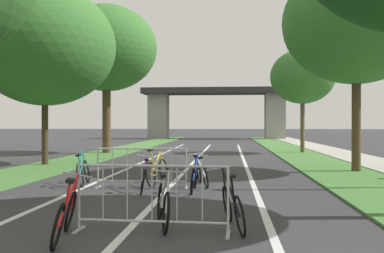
# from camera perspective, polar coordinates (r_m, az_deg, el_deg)

# --- Properties ---
(grass_verge_left) EXTENTS (2.55, 57.69, 0.05)m
(grass_verge_left) POSITION_cam_1_polar(r_m,az_deg,el_deg) (26.52, -10.15, -3.25)
(grass_verge_left) COLOR #477A38
(grass_verge_left) RESTS_ON ground
(grass_verge_right) EXTENTS (2.55, 57.69, 0.05)m
(grass_verge_right) POSITION_cam_1_polar(r_m,az_deg,el_deg) (25.87, 13.32, -3.35)
(grass_verge_right) COLOR #477A38
(grass_verge_right) RESTS_ON ground
(sidewalk_path_right) EXTENTS (2.16, 57.69, 0.08)m
(sidewalk_path_right) POSITION_cam_1_polar(r_m,az_deg,el_deg) (26.32, 18.41, -3.26)
(sidewalk_path_right) COLOR #ADA89E
(sidewalk_path_right) RESTS_ON ground
(lane_stripe_center) EXTENTS (0.14, 33.37, 0.01)m
(lane_stripe_center) POSITION_cam_1_polar(r_m,az_deg,el_deg) (18.78, 0.12, -4.78)
(lane_stripe_center) COLOR silver
(lane_stripe_center) RESTS_ON ground
(lane_stripe_right_lane) EXTENTS (0.14, 33.37, 0.01)m
(lane_stripe_right_lane) POSITION_cam_1_polar(r_m,az_deg,el_deg) (18.72, 6.96, -4.80)
(lane_stripe_right_lane) COLOR silver
(lane_stripe_right_lane) RESTS_ON ground
(lane_stripe_left_lane) EXTENTS (0.14, 33.37, 0.01)m
(lane_stripe_left_lane) POSITION_cam_1_polar(r_m,az_deg,el_deg) (19.10, -6.58, -4.70)
(lane_stripe_left_lane) COLOR silver
(lane_stripe_left_lane) RESTS_ON ground
(overpass_bridge) EXTENTS (16.73, 4.06, 5.77)m
(overpass_bridge) POSITION_cam_1_polar(r_m,az_deg,el_deg) (49.70, 3.17, 2.84)
(overpass_bridge) COLOR #2D2D30
(overpass_bridge) RESTS_ON ground
(tree_left_cypress_far) EXTENTS (5.67, 5.67, 7.24)m
(tree_left_cypress_far) POSITION_cam_1_polar(r_m,az_deg,el_deg) (18.78, -18.75, 9.97)
(tree_left_cypress_far) COLOR #3D2D1E
(tree_left_cypress_far) RESTS_ON ground
(tree_left_oak_mid) EXTENTS (5.75, 5.75, 8.44)m
(tree_left_oak_mid) POSITION_cam_1_polar(r_m,az_deg,el_deg) (25.58, -11.16, 10.00)
(tree_left_oak_mid) COLOR #4C3823
(tree_left_oak_mid) RESTS_ON ground
(tree_right_pine_far) EXTENTS (5.07, 5.07, 7.37)m
(tree_right_pine_far) POSITION_cam_1_polar(r_m,az_deg,el_deg) (16.44, 20.76, 12.71)
(tree_right_pine_far) COLOR #4C3823
(tree_right_pine_far) RESTS_ON ground
(tree_right_pine_near) EXTENTS (3.69, 3.69, 5.99)m
(tree_right_pine_near) POSITION_cam_1_polar(r_m,az_deg,el_deg) (25.91, 14.30, 6.36)
(tree_right_pine_near) COLOR brown
(tree_right_pine_near) RESTS_ON ground
(crowd_barrier_nearest) EXTENTS (2.40, 0.53, 1.05)m
(crowd_barrier_nearest) POSITION_cam_1_polar(r_m,az_deg,el_deg) (6.75, -5.27, -9.47)
(crowd_barrier_nearest) COLOR #ADADB2
(crowd_barrier_nearest) RESTS_ON ground
(crowd_barrier_second) EXTENTS (2.40, 0.52, 1.05)m
(crowd_barrier_second) POSITION_cam_1_polar(r_m,az_deg,el_deg) (11.45, -6.60, -5.44)
(crowd_barrier_second) COLOR #ADADB2
(crowd_barrier_second) RESTS_ON ground
(bicycle_yellow_0) EXTENTS (0.44, 1.73, 1.00)m
(bicycle_yellow_0) POSITION_cam_1_polar(r_m,az_deg,el_deg) (11.96, -4.59, -5.84)
(bicycle_yellow_0) COLOR black
(bicycle_yellow_0) RESTS_ON ground
(bicycle_teal_1) EXTENTS (0.63, 1.67, 1.00)m
(bicycle_teal_1) POSITION_cam_1_polar(r_m,az_deg,el_deg) (12.30, -14.09, -5.75)
(bicycle_teal_1) COLOR black
(bicycle_teal_1) RESTS_ON ground
(bicycle_red_2) EXTENTS (0.52, 1.67, 0.95)m
(bicycle_red_2) POSITION_cam_1_polar(r_m,az_deg,el_deg) (6.58, -16.30, -11.13)
(bicycle_red_2) COLOR black
(bicycle_red_2) RESTS_ON ground
(bicycle_silver_3) EXTENTS (0.67, 1.61, 0.98)m
(bicycle_silver_3) POSITION_cam_1_polar(r_m,az_deg,el_deg) (7.17, -3.80, -10.17)
(bicycle_silver_3) COLOR black
(bicycle_silver_3) RESTS_ON ground
(bicycle_blue_4) EXTENTS (0.49, 1.69, 0.93)m
(bicycle_blue_4) POSITION_cam_1_polar(r_m,az_deg,el_deg) (10.81, 0.35, -6.59)
(bicycle_blue_4) COLOR black
(bicycle_blue_4) RESTS_ON ground
(bicycle_purple_5) EXTENTS (0.48, 1.69, 0.88)m
(bicycle_purple_5) POSITION_cam_1_polar(r_m,az_deg,el_deg) (10.90, -6.39, -6.64)
(bicycle_purple_5) COLOR black
(bicycle_purple_5) RESTS_ON ground
(bicycle_black_6) EXTENTS (0.66, 1.62, 0.99)m
(bicycle_black_6) POSITION_cam_1_polar(r_m,az_deg,el_deg) (7.01, 5.34, -10.37)
(bicycle_black_6) COLOR black
(bicycle_black_6) RESTS_ON ground
(bicycle_white_7) EXTENTS (0.68, 1.63, 0.89)m
(bicycle_white_7) POSITION_cam_1_polar(r_m,az_deg,el_deg) (11.79, 1.23, -6.09)
(bicycle_white_7) COLOR black
(bicycle_white_7) RESTS_ON ground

